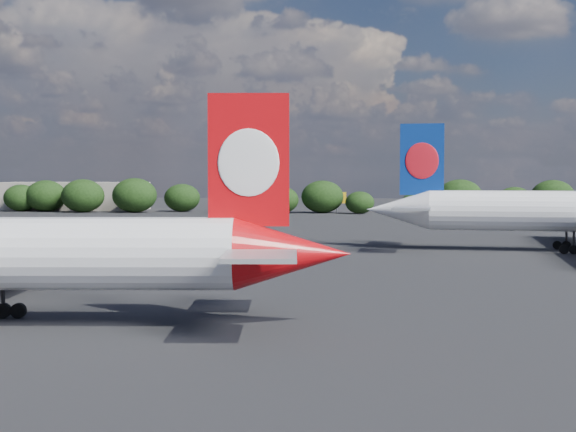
# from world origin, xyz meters

# --- Properties ---
(ground) EXTENTS (500.00, 500.00, 0.00)m
(ground) POSITION_xyz_m (0.00, 60.00, 0.00)
(ground) COLOR black
(ground) RESTS_ON ground
(china_southern_airliner) EXTENTS (52.84, 50.30, 17.23)m
(china_southern_airliner) POSITION_xyz_m (47.46, 76.82, 5.25)
(china_southern_airliner) COLOR white
(china_southern_airliner) RESTS_ON ground
(terminal_building) EXTENTS (42.00, 16.00, 8.00)m
(terminal_building) POSITION_xyz_m (-65.00, 192.00, 4.00)
(terminal_building) COLOR gray
(terminal_building) RESTS_ON ground
(highway_sign) EXTENTS (6.00, 0.30, 4.50)m
(highway_sign) POSITION_xyz_m (-18.00, 176.00, 3.13)
(highway_sign) COLOR #135F21
(highway_sign) RESTS_ON ground
(billboard_yellow) EXTENTS (5.00, 0.30, 5.50)m
(billboard_yellow) POSITION_xyz_m (12.00, 182.00, 3.87)
(billboard_yellow) COLOR yellow
(billboard_yellow) RESTS_ON ground
(horizon_treeline) EXTENTS (210.08, 16.85, 9.29)m
(horizon_treeline) POSITION_xyz_m (6.39, 179.47, 4.12)
(horizon_treeline) COLOR black
(horizon_treeline) RESTS_ON ground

